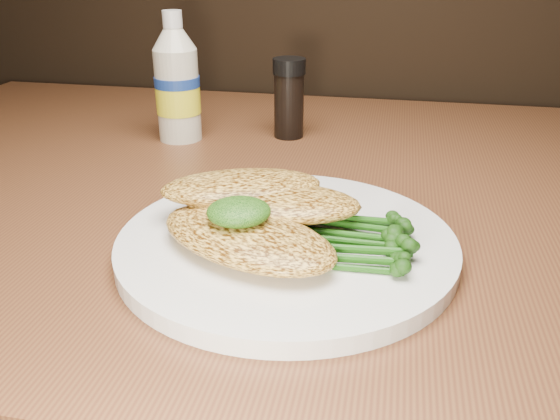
% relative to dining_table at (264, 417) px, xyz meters
% --- Properties ---
extents(dining_table, '(1.20, 0.80, 0.75)m').
position_rel_dining_table_xyz_m(dining_table, '(0.00, 0.00, 0.00)').
color(dining_table, '#4F2917').
rests_on(dining_table, floor).
extents(plate, '(0.30, 0.30, 0.02)m').
position_rel_dining_table_xyz_m(plate, '(0.07, -0.17, 0.38)').
color(plate, white).
rests_on(plate, dining_table).
extents(chicken_front, '(0.19, 0.15, 0.03)m').
position_rel_dining_table_xyz_m(chicken_front, '(0.04, -0.21, 0.40)').
color(chicken_front, '#F3BC4D').
rests_on(chicken_front, plate).
extents(chicken_mid, '(0.17, 0.09, 0.02)m').
position_rel_dining_table_xyz_m(chicken_mid, '(0.05, -0.15, 0.41)').
color(chicken_mid, '#F3BC4D').
rests_on(chicken_mid, plate).
extents(chicken_back, '(0.17, 0.12, 0.02)m').
position_rel_dining_table_xyz_m(chicken_back, '(0.02, -0.14, 0.42)').
color(chicken_back, '#F3BC4D').
rests_on(chicken_back, plate).
extents(pesto_front, '(0.07, 0.06, 0.02)m').
position_rel_dining_table_xyz_m(pesto_front, '(0.03, -0.20, 0.42)').
color(pesto_front, black).
rests_on(pesto_front, chicken_front).
extents(broccolini_bundle, '(0.16, 0.12, 0.02)m').
position_rel_dining_table_xyz_m(broccolini_bundle, '(0.12, -0.18, 0.40)').
color(broccolini_bundle, '#1B5011').
rests_on(broccolini_bundle, plate).
extents(mayo_bottle, '(0.07, 0.07, 0.17)m').
position_rel_dining_table_xyz_m(mayo_bottle, '(-0.14, 0.12, 0.46)').
color(mayo_bottle, beige).
rests_on(mayo_bottle, dining_table).
extents(pepper_grinder, '(0.06, 0.06, 0.11)m').
position_rel_dining_table_xyz_m(pepper_grinder, '(0.01, 0.16, 0.43)').
color(pepper_grinder, black).
rests_on(pepper_grinder, dining_table).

